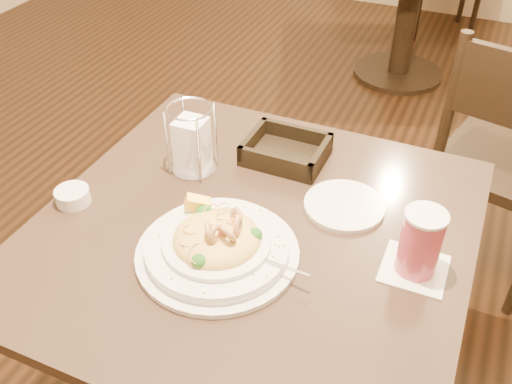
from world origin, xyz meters
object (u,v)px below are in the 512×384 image
at_px(main_table, 253,302).
at_px(pasta_bowl, 217,244).
at_px(dining_chair_near, 506,160).
at_px(napkin_caddy, 192,143).
at_px(drink_glass, 420,243).
at_px(butter_ramekin, 73,196).
at_px(bread_basket, 286,152).
at_px(side_plate, 344,206).

xyz_separation_m(main_table, pasta_bowl, (-0.03, -0.11, 0.27)).
relative_size(dining_chair_near, pasta_bowl, 2.55).
distance_m(dining_chair_near, napkin_caddy, 1.10).
relative_size(dining_chair_near, drink_glass, 6.61).
bearing_deg(drink_glass, butter_ramekin, -172.47).
xyz_separation_m(main_table, drink_glass, (0.34, 0.01, 0.31)).
xyz_separation_m(dining_chair_near, bread_basket, (-0.53, -0.63, 0.28)).
relative_size(drink_glass, butter_ramekin, 1.84).
bearing_deg(side_plate, main_table, -138.79).
xyz_separation_m(bread_basket, butter_ramekin, (-0.37, -0.35, -0.00)).
bearing_deg(butter_ramekin, napkin_caddy, 49.97).
height_order(dining_chair_near, napkin_caddy, dining_chair_near).
xyz_separation_m(main_table, side_plate, (0.16, 0.14, 0.24)).
distance_m(side_plate, butter_ramekin, 0.60).
xyz_separation_m(pasta_bowl, side_plate, (0.19, 0.25, -0.02)).
height_order(bread_basket, napkin_caddy, napkin_caddy).
distance_m(pasta_bowl, napkin_caddy, 0.31).
xyz_separation_m(main_table, bread_basket, (-0.03, 0.27, 0.26)).
relative_size(dining_chair_near, bread_basket, 4.82).
distance_m(main_table, drink_glass, 0.46).
relative_size(dining_chair_near, side_plate, 5.19).
bearing_deg(napkin_caddy, pasta_bowl, -52.51).
bearing_deg(pasta_bowl, napkin_caddy, 127.49).
bearing_deg(butter_ramekin, dining_chair_near, 47.17).
bearing_deg(dining_chair_near, drink_glass, 93.03).
height_order(pasta_bowl, napkin_caddy, napkin_caddy).
xyz_separation_m(pasta_bowl, bread_basket, (0.00, 0.37, -0.01)).
height_order(napkin_caddy, butter_ramekin, napkin_caddy).
distance_m(drink_glass, napkin_caddy, 0.57).
distance_m(drink_glass, butter_ramekin, 0.75).
height_order(dining_chair_near, bread_basket, dining_chair_near).
height_order(main_table, side_plate, side_plate).
bearing_deg(bread_basket, main_table, -84.04).
bearing_deg(pasta_bowl, butter_ramekin, 176.72).
bearing_deg(side_plate, bread_basket, 146.31).
bearing_deg(bread_basket, butter_ramekin, -136.76).
bearing_deg(pasta_bowl, bread_basket, 89.79).
height_order(drink_glass, butter_ramekin, drink_glass).
height_order(main_table, pasta_bowl, pasta_bowl).
bearing_deg(main_table, napkin_caddy, 147.54).
bearing_deg(dining_chair_near, side_plate, 79.04).
bearing_deg(drink_glass, bread_basket, 145.58).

